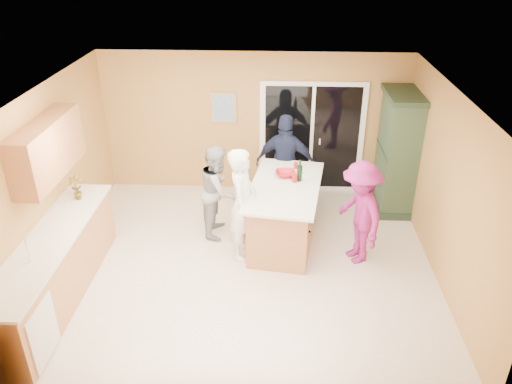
{
  "coord_description": "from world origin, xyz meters",
  "views": [
    {
      "loc": [
        0.46,
        -6.11,
        4.4
      ],
      "look_at": [
        0.15,
        0.1,
        1.15
      ],
      "focal_mm": 35.0,
      "sensor_mm": 36.0,
      "label": 1
    }
  ],
  "objects_px": {
    "green_hutch": "(397,153)",
    "woman_magenta": "(360,213)",
    "kitchen_island": "(284,216)",
    "woman_white": "(243,204)",
    "woman_grey": "(218,190)",
    "woman_navy": "(286,164)"
  },
  "relations": [
    {
      "from": "green_hutch",
      "to": "woman_grey",
      "type": "bearing_deg",
      "value": -161.08
    },
    {
      "from": "green_hutch",
      "to": "woman_grey",
      "type": "distance_m",
      "value": 3.16
    },
    {
      "from": "woman_navy",
      "to": "woman_grey",
      "type": "bearing_deg",
      "value": 45.08
    },
    {
      "from": "woman_white",
      "to": "woman_magenta",
      "type": "height_order",
      "value": "woman_white"
    },
    {
      "from": "woman_grey",
      "to": "woman_navy",
      "type": "xyz_separation_m",
      "value": [
        1.07,
        0.8,
        0.12
      ]
    },
    {
      "from": "woman_grey",
      "to": "woman_white",
      "type": "bearing_deg",
      "value": -142.01
    },
    {
      "from": "kitchen_island",
      "to": "woman_white",
      "type": "distance_m",
      "value": 0.83
    },
    {
      "from": "woman_white",
      "to": "woman_navy",
      "type": "distance_m",
      "value": 1.58
    },
    {
      "from": "woman_white",
      "to": "green_hutch",
      "type": "bearing_deg",
      "value": -49.0
    },
    {
      "from": "woman_grey",
      "to": "green_hutch",
      "type": "bearing_deg",
      "value": -67.49
    },
    {
      "from": "kitchen_island",
      "to": "woman_grey",
      "type": "xyz_separation_m",
      "value": [
        -1.06,
        0.25,
        0.29
      ]
    },
    {
      "from": "woman_grey",
      "to": "woman_navy",
      "type": "relative_size",
      "value": 0.86
    },
    {
      "from": "kitchen_island",
      "to": "woman_grey",
      "type": "height_order",
      "value": "woman_grey"
    },
    {
      "from": "green_hutch",
      "to": "woman_magenta",
      "type": "height_order",
      "value": "green_hutch"
    },
    {
      "from": "woman_grey",
      "to": "woman_magenta",
      "type": "relative_size",
      "value": 0.95
    },
    {
      "from": "kitchen_island",
      "to": "woman_white",
      "type": "bearing_deg",
      "value": -139.38
    },
    {
      "from": "woman_white",
      "to": "woman_grey",
      "type": "relative_size",
      "value": 1.15
    },
    {
      "from": "woman_grey",
      "to": "woman_navy",
      "type": "bearing_deg",
      "value": -49.54
    },
    {
      "from": "kitchen_island",
      "to": "woman_white",
      "type": "xyz_separation_m",
      "value": [
        -0.61,
        -0.39,
        0.4
      ]
    },
    {
      "from": "woman_white",
      "to": "woman_navy",
      "type": "height_order",
      "value": "woman_navy"
    },
    {
      "from": "green_hutch",
      "to": "woman_magenta",
      "type": "relative_size",
      "value": 1.32
    },
    {
      "from": "kitchen_island",
      "to": "woman_magenta",
      "type": "distance_m",
      "value": 1.2
    }
  ]
}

